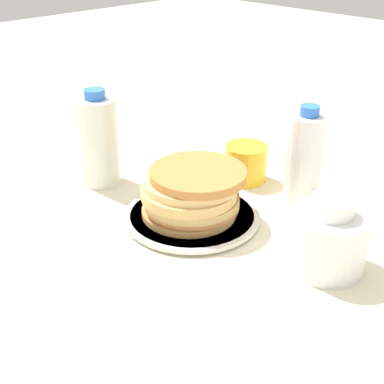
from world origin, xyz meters
The scene contains 7 objects.
ground_plane centered at (0.00, 0.00, 0.00)m, with size 4.00×4.00×0.00m, color beige.
plate centered at (0.02, 0.03, 0.01)m, with size 0.23×0.23×0.01m.
pancake_stack centered at (0.02, 0.03, 0.05)m, with size 0.17×0.18×0.08m.
juice_glass centered at (0.05, -0.16, 0.04)m, with size 0.08×0.08×0.07m.
cream_jug centered at (-0.22, -0.02, 0.05)m, with size 0.11×0.11×0.12m.
water_bottle_near centered at (-0.07, -0.17, 0.08)m, with size 0.07×0.07×0.18m.
water_bottle_mid centered at (0.25, 0.05, 0.09)m, with size 0.08×0.08×0.19m.
Camera 1 is at (-0.55, 0.59, 0.47)m, focal length 50.00 mm.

